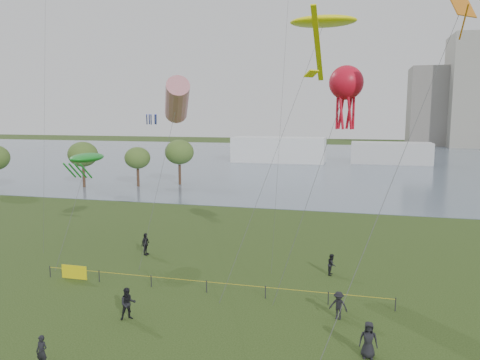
# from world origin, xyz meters

# --- Properties ---
(lake) EXTENTS (400.00, 120.00, 0.08)m
(lake) POSITION_xyz_m (0.00, 100.00, 0.02)
(lake) COLOR slate
(lake) RESTS_ON ground_plane
(building_mid) EXTENTS (20.00, 20.00, 38.00)m
(building_mid) POSITION_xyz_m (46.00, 162.00, 19.00)
(building_mid) COLOR gray
(building_mid) RESTS_ON ground_plane
(building_low) EXTENTS (16.00, 18.00, 28.00)m
(building_low) POSITION_xyz_m (32.00, 168.00, 14.00)
(building_low) COLOR slate
(building_low) RESTS_ON ground_plane
(pavilion_left) EXTENTS (22.00, 8.00, 6.00)m
(pavilion_left) POSITION_xyz_m (-12.00, 95.00, 3.00)
(pavilion_left) COLOR white
(pavilion_left) RESTS_ON ground_plane
(pavilion_right) EXTENTS (18.00, 7.00, 5.00)m
(pavilion_right) POSITION_xyz_m (14.00, 98.00, 2.50)
(pavilion_right) COLOR silver
(pavilion_right) RESTS_ON ground_plane
(trees) EXTENTS (29.10, 17.94, 7.47)m
(trees) POSITION_xyz_m (-32.87, 49.94, 5.18)
(trees) COLOR #3B271B
(trees) RESTS_ON ground_plane
(fence) EXTENTS (24.07, 0.07, 1.05)m
(fence) POSITION_xyz_m (-8.96, 12.13, 0.55)
(fence) COLOR black
(fence) RESTS_ON ground_plane
(spectator_a) EXTENTS (1.16, 1.11, 1.89)m
(spectator_a) POSITION_xyz_m (-5.98, 7.14, 0.95)
(spectator_a) COLOR black
(spectator_a) RESTS_ON ground_plane
(spectator_b) EXTENTS (1.18, 0.85, 1.66)m
(spectator_b) POSITION_xyz_m (5.85, 10.17, 0.83)
(spectator_b) COLOR black
(spectator_b) RESTS_ON ground_plane
(spectator_c) EXTENTS (0.56, 1.14, 1.88)m
(spectator_c) POSITION_xyz_m (-10.45, 18.79, 0.94)
(spectator_c) COLOR black
(spectator_c) RESTS_ON ground_plane
(spectator_d) EXTENTS (0.93, 0.63, 1.83)m
(spectator_d) POSITION_xyz_m (7.46, 6.13, 0.92)
(spectator_d) COLOR black
(spectator_d) RESTS_ON ground_plane
(spectator_f) EXTENTS (0.58, 0.39, 1.58)m
(spectator_f) POSITION_xyz_m (-7.42, 1.41, 0.79)
(spectator_f) COLOR black
(spectator_f) RESTS_ON ground_plane
(spectator_g) EXTENTS (0.68, 0.83, 1.58)m
(spectator_g) POSITION_xyz_m (5.05, 17.71, 0.79)
(spectator_g) COLOR black
(spectator_g) RESTS_ON ground_plane
(kite_stingray) EXTENTS (7.77, 12.02, 19.16)m
(kite_stingray) POSITION_xyz_m (3.71, 20.93, 18.68)
(kite_stingray) COLOR #3F3F42
(kite_windsock) EXTENTS (4.34, 8.71, 14.91)m
(kite_windsock) POSITION_xyz_m (-8.34, 21.17, 12.93)
(kite_windsock) COLOR #3F3F42
(kite_creature) EXTENTS (3.12, 10.16, 8.25)m
(kite_creature) POSITION_xyz_m (-17.28, 21.40, 7.80)
(kite_creature) COLOR #3F3F42
(kite_octopus) EXTENTS (5.04, 4.20, 14.83)m
(kite_octopus) POSITION_xyz_m (5.77, 14.26, 13.67)
(kite_octopus) COLOR #3F3F42
(kite_delta) EXTENTS (7.57, 11.77, 17.63)m
(kite_delta) POSITION_xyz_m (10.79, 8.00, 16.09)
(kite_delta) COLOR #3F3F42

